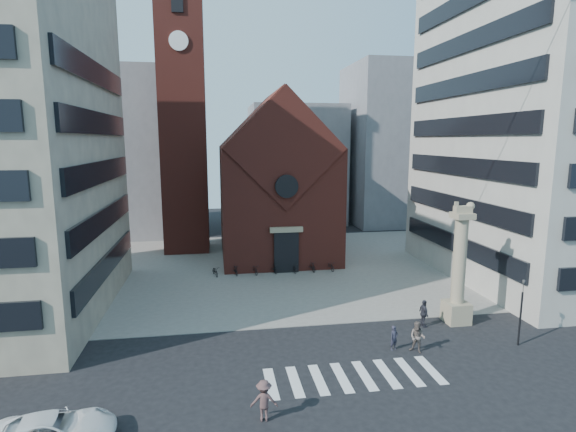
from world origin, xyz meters
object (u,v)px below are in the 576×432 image
(lion_column, at_px, (459,275))
(white_car, at_px, (52,432))
(pedestrian_1, at_px, (417,337))
(pedestrian_2, at_px, (424,313))
(traffic_light, at_px, (521,311))
(pedestrian_0, at_px, (394,338))
(scooter_0, at_px, (215,271))

(lion_column, xyz_separation_m, white_car, (-23.71, -9.46, -2.75))
(pedestrian_1, relative_size, pedestrian_2, 1.01)
(lion_column, bearing_deg, white_car, -158.25)
(lion_column, bearing_deg, traffic_light, -63.54)
(pedestrian_0, height_order, pedestrian_1, pedestrian_1)
(traffic_light, bearing_deg, pedestrian_0, 175.09)
(lion_column, distance_m, scooter_0, 21.99)
(pedestrian_0, height_order, scooter_0, pedestrian_0)
(lion_column, distance_m, traffic_light, 4.62)
(traffic_light, xyz_separation_m, scooter_0, (-18.86, 17.80, -1.78))
(white_car, xyz_separation_m, pedestrian_1, (18.95, 5.59, 0.26))
(pedestrian_1, bearing_deg, pedestrian_0, -161.06)
(pedestrian_2, height_order, scooter_0, pedestrian_2)
(lion_column, height_order, white_car, lion_column)
(pedestrian_1, distance_m, pedestrian_2, 4.09)
(white_car, distance_m, scooter_0, 24.24)
(white_car, distance_m, pedestrian_0, 18.72)
(lion_column, bearing_deg, pedestrian_0, -151.19)
(pedestrian_1, bearing_deg, lion_column, 81.72)
(white_car, bearing_deg, pedestrian_2, -72.38)
(lion_column, height_order, scooter_0, lion_column)
(white_car, xyz_separation_m, pedestrian_2, (21.07, 9.09, 0.26))
(traffic_light, xyz_separation_m, pedestrian_1, (-6.75, 0.13, -1.32))
(scooter_0, bearing_deg, pedestrian_2, -59.02)
(pedestrian_0, bearing_deg, white_car, 175.20)
(scooter_0, bearing_deg, white_car, -120.54)
(pedestrian_0, relative_size, scooter_0, 0.89)
(white_car, relative_size, pedestrian_0, 3.31)
(pedestrian_0, distance_m, pedestrian_2, 4.49)
(traffic_light, bearing_deg, white_car, -168.01)
(traffic_light, height_order, pedestrian_1, traffic_light)
(lion_column, relative_size, pedestrian_1, 4.46)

